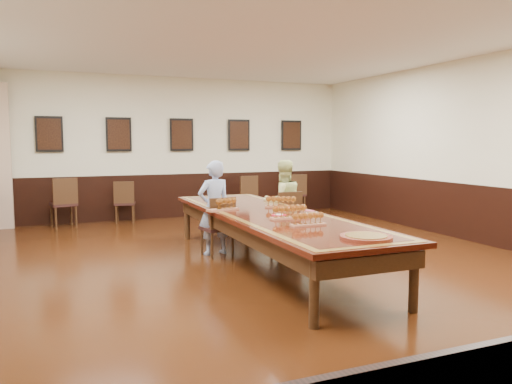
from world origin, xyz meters
name	(u,v)px	position (x,y,z in m)	size (l,w,h in m)	color
floor	(270,266)	(0.00, 0.00, -0.01)	(8.00, 10.00, 0.02)	black
ceiling	(270,33)	(0.00, 0.00, 3.21)	(8.00, 10.00, 0.02)	white
wall_back	(181,148)	(0.00, 5.01, 1.60)	(8.00, 0.02, 3.20)	#EDEBC6
wall_right	(487,150)	(4.01, 0.00, 1.60)	(0.02, 10.00, 3.20)	#EDEBC6
chair_man	(217,226)	(-0.48, 0.89, 0.46)	(0.43, 0.47, 0.91)	black
chair_woman	(285,218)	(0.84, 1.23, 0.46)	(0.43, 0.47, 0.92)	black
spare_chair_a	(63,202)	(-2.59, 4.52, 0.51)	(0.48, 0.52, 1.02)	black
spare_chair_b	(125,202)	(-1.35, 4.64, 0.45)	(0.42, 0.46, 0.90)	black
spare_chair_c	(245,196)	(1.38, 4.48, 0.48)	(0.45, 0.49, 0.96)	black
spare_chair_d	(296,193)	(2.77, 4.62, 0.48)	(0.45, 0.49, 0.95)	black
person_man	(214,208)	(-0.50, 0.98, 0.73)	(0.53, 0.35, 1.46)	#4E74C4
person_woman	(283,202)	(0.84, 1.32, 0.72)	(0.71, 0.56, 1.44)	#E1ED94
pink_phone	(309,211)	(0.60, -0.04, 0.76)	(0.07, 0.14, 0.01)	#E14B84
wainscoting	(270,231)	(0.00, 0.00, 0.50)	(8.00, 10.00, 1.00)	black
conference_table	(270,223)	(0.00, 0.00, 0.61)	(1.40, 5.00, 0.76)	black
posters	(182,135)	(0.00, 4.94, 1.90)	(6.14, 0.04, 0.74)	black
flight_a	(224,205)	(-0.51, 0.49, 0.83)	(0.51, 0.27, 0.18)	#9D6042
flight_b	(281,202)	(0.38, 0.44, 0.83)	(0.49, 0.35, 0.18)	#9D6042
flight_c	(290,212)	(0.02, -0.60, 0.84)	(0.50, 0.15, 0.19)	#9D6042
flight_d	(308,220)	(-0.01, -1.15, 0.82)	(0.43, 0.13, 0.16)	#9D6042
red_plate_grp	(279,215)	(0.00, -0.31, 0.76)	(0.20, 0.20, 0.03)	red
carved_platter	(366,237)	(0.15, -2.08, 0.77)	(0.69, 0.69, 0.04)	#5B1C12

